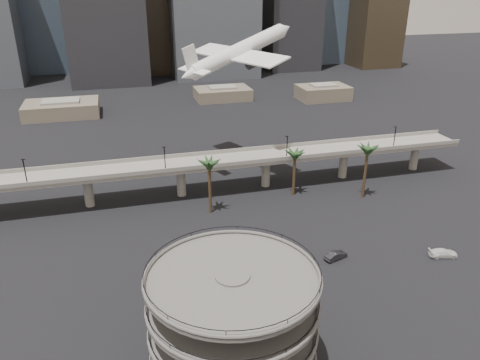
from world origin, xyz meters
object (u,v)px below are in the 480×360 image
object	(u,v)px
airborne_jet	(239,52)
car_b	(336,255)
overpass	(224,164)
car_a	(215,270)
car_c	(443,253)
parking_ramp	(233,317)

from	to	relation	value
airborne_jet	car_b	world-z (taller)	airborne_jet
overpass	car_a	distance (m)	37.44
car_c	parking_ramp	bearing A→B (deg)	122.94
airborne_jet	car_c	distance (m)	69.56
parking_ramp	airborne_jet	size ratio (longest dim) A/B	0.62
airborne_jet	car_a	bearing A→B (deg)	-134.08
car_a	car_c	distance (m)	44.64
parking_ramp	airborne_jet	xyz separation A→B (m)	(20.90, 74.07, 22.42)
car_b	car_c	bearing A→B (deg)	-120.37
airborne_jet	car_c	xyz separation A→B (m)	(25.93, -56.37, -31.46)
airborne_jet	car_a	distance (m)	62.19
airborne_jet	car_c	size ratio (longest dim) A/B	6.48
overpass	car_c	xyz separation A→B (m)	(33.83, -41.29, -6.54)
airborne_jet	car_a	xyz separation A→B (m)	(-18.32, -50.44, -31.42)
overpass	airborne_jet	world-z (taller)	airborne_jet
car_b	car_c	distance (m)	21.10
airborne_jet	parking_ramp	bearing A→B (deg)	-129.88
parking_ramp	overpass	size ratio (longest dim) A/B	0.17
parking_ramp	car_b	distance (m)	35.72
parking_ramp	car_c	size ratio (longest dim) A/B	4.03
car_a	car_c	bearing A→B (deg)	-111.17
car_b	car_a	bearing A→B (deg)	69.77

